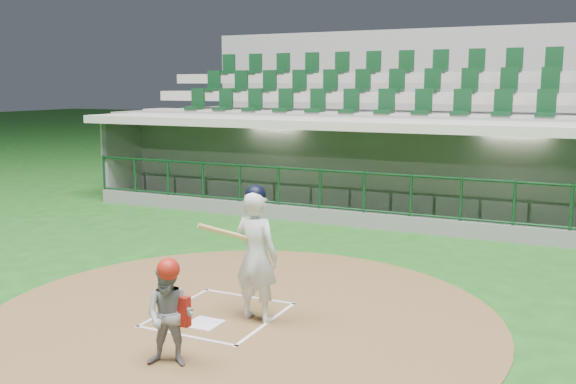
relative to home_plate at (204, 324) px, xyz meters
The scene contains 8 objects.
ground 0.70m from the home_plate, 90.00° to the left, with size 120.00×120.00×0.00m, color #164E16.
dirt_circle 0.58m from the home_plate, 59.04° to the left, with size 7.20×7.20×0.01m, color brown.
home_plate is the anchor object (origin of this frame).
batter_box_chalk 0.40m from the home_plate, 90.00° to the left, with size 1.55×1.80×0.01m.
dugout_structure 8.56m from the home_plate, 90.01° to the left, with size 16.40×3.70×3.00m.
seating_deck 11.69m from the home_plate, 90.00° to the left, with size 17.00×6.72×5.15m.
batter 1.17m from the home_plate, 39.53° to the left, with size 0.89×0.89×1.88m.
catcher 1.42m from the home_plate, 74.29° to the right, with size 0.69×0.60×1.27m.
Camera 1 is at (4.54, -7.64, 3.19)m, focal length 40.00 mm.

